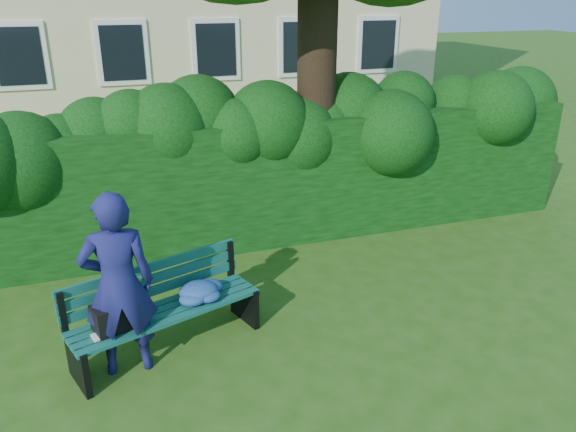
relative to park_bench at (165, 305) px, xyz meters
name	(u,v)px	position (x,y,z in m)	size (l,w,h in m)	color
ground	(305,310)	(1.61, 0.23, -0.50)	(80.00, 80.00, 0.00)	#2A5512
hedge	(252,180)	(1.61, 2.43, 0.40)	(10.00, 1.00, 1.80)	black
park_bench	(165,305)	(0.00, 0.00, 0.00)	(2.02, 1.15, 0.89)	#115654
man_reading	(118,285)	(-0.42, -0.21, 0.42)	(0.67, 0.44, 1.84)	navy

